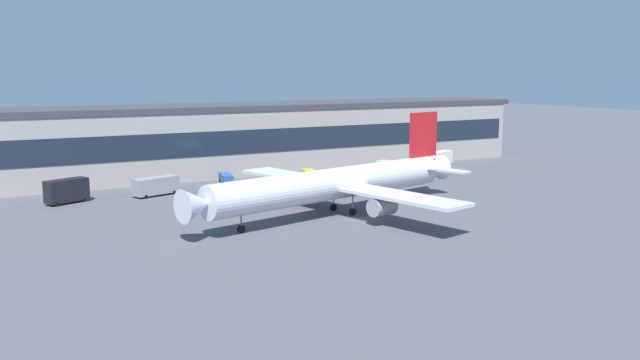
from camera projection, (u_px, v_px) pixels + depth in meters
The scene contains 10 objects.
ground_plane at pixel (360, 220), 99.65m from camera, with size 600.00×600.00×0.00m, color #4C4F54.
terminal_building at pixel (225, 138), 147.02m from camera, with size 150.51×20.32×15.09m.
airliner at pixel (337, 183), 103.09m from camera, with size 53.31×46.10×15.21m.
crew_van at pixel (310, 176), 133.11m from camera, with size 3.17×5.53×2.55m.
stair_truck at pixel (441, 158), 157.13m from camera, with size 6.45×4.13×3.55m.
fuel_truck at pixel (157, 185), 119.50m from camera, with size 8.85×5.23×3.35m.
pushback_tractor at pixel (396, 169), 144.94m from camera, with size 3.13×5.07×1.75m.
baggage_tug at pixel (240, 185), 124.67m from camera, with size 3.96×3.96×1.85m.
catering_truck at pixel (66, 190), 112.13m from camera, with size 7.64×5.21×4.15m.
belt_loader at pixel (226, 178), 132.44m from camera, with size 3.14×6.66×1.95m.
Camera 1 is at (-52.32, -82.32, 22.12)m, focal length 37.05 mm.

